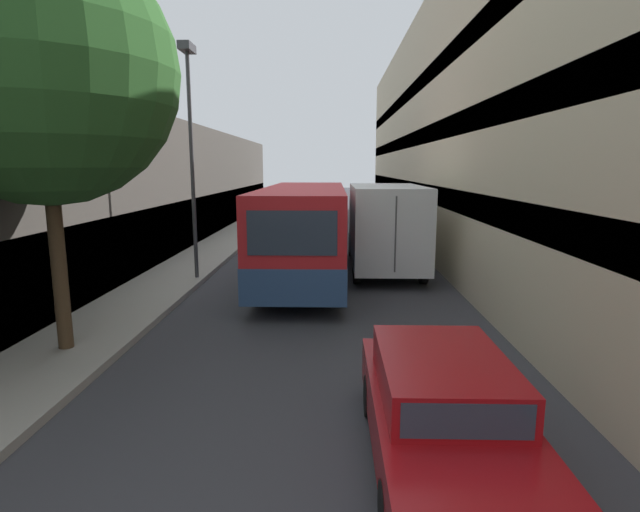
{
  "coord_description": "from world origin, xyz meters",
  "views": [
    {
      "loc": [
        0.5,
        -0.31,
        3.65
      ],
      "look_at": [
        0.19,
        11.14,
        1.6
      ],
      "focal_mm": 28.0,
      "sensor_mm": 36.0,
      "label": 1
    }
  ],
  "objects_px": {
    "box_truck": "(384,225)",
    "street_tree_left": "(41,70)",
    "bus": "(305,230)",
    "street_lamp": "(190,120)",
    "car_hatchback": "(442,411)",
    "panel_van": "(298,214)"
  },
  "relations": [
    {
      "from": "panel_van",
      "to": "street_lamp",
      "type": "relative_size",
      "value": 0.65
    },
    {
      "from": "car_hatchback",
      "to": "bus",
      "type": "xyz_separation_m",
      "value": [
        -2.28,
        10.53,
        0.88
      ]
    },
    {
      "from": "street_tree_left",
      "to": "street_lamp",
      "type": "bearing_deg",
      "value": 82.3
    },
    {
      "from": "bus",
      "to": "panel_van",
      "type": "height_order",
      "value": "bus"
    },
    {
      "from": "bus",
      "to": "street_lamp",
      "type": "relative_size",
      "value": 1.41
    },
    {
      "from": "street_lamp",
      "to": "street_tree_left",
      "type": "height_order",
      "value": "street_tree_left"
    },
    {
      "from": "bus",
      "to": "street_tree_left",
      "type": "distance_m",
      "value": 9.04
    },
    {
      "from": "street_lamp",
      "to": "street_tree_left",
      "type": "xyz_separation_m",
      "value": [
        -0.86,
        -6.36,
        0.29
      ]
    },
    {
      "from": "bus",
      "to": "street_tree_left",
      "type": "bearing_deg",
      "value": -121.58
    },
    {
      "from": "box_truck",
      "to": "street_lamp",
      "type": "xyz_separation_m",
      "value": [
        -6.19,
        -2.2,
        3.43
      ]
    },
    {
      "from": "panel_van",
      "to": "street_tree_left",
      "type": "distance_m",
      "value": 19.46
    },
    {
      "from": "street_lamp",
      "to": "car_hatchback",
      "type": "bearing_deg",
      "value": -59.9
    },
    {
      "from": "panel_van",
      "to": "car_hatchback",
      "type": "bearing_deg",
      "value": -81.41
    },
    {
      "from": "car_hatchback",
      "to": "street_lamp",
      "type": "relative_size",
      "value": 0.59
    },
    {
      "from": "car_hatchback",
      "to": "street_tree_left",
      "type": "relative_size",
      "value": 0.55
    },
    {
      "from": "car_hatchback",
      "to": "street_tree_left",
      "type": "xyz_separation_m",
      "value": [
        -6.58,
        3.52,
        4.63
      ]
    },
    {
      "from": "panel_van",
      "to": "street_tree_left",
      "type": "xyz_separation_m",
      "value": [
        -3.23,
        -18.7,
        4.31
      ]
    },
    {
      "from": "car_hatchback",
      "to": "street_lamp",
      "type": "height_order",
      "value": "street_lamp"
    },
    {
      "from": "bus",
      "to": "car_hatchback",
      "type": "bearing_deg",
      "value": -77.79
    },
    {
      "from": "street_lamp",
      "to": "street_tree_left",
      "type": "distance_m",
      "value": 6.42
    },
    {
      "from": "box_truck",
      "to": "street_tree_left",
      "type": "height_order",
      "value": "street_tree_left"
    },
    {
      "from": "car_hatchback",
      "to": "box_truck",
      "type": "distance_m",
      "value": 12.12
    }
  ]
}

